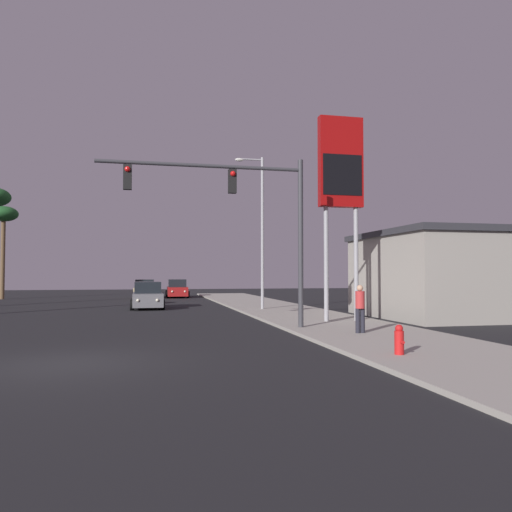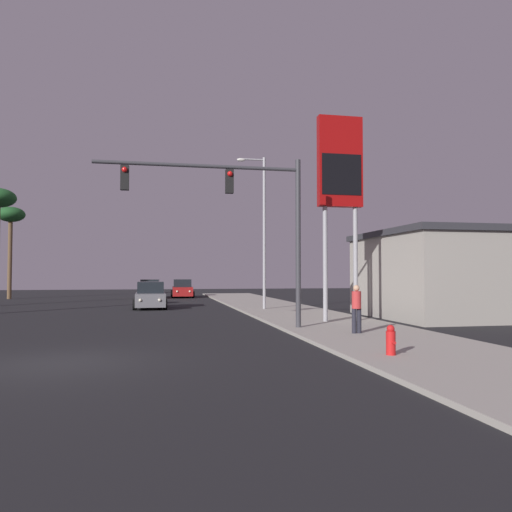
% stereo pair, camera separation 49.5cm
% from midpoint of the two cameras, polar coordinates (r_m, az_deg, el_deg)
% --- Properties ---
extents(ground_plane, '(120.00, 120.00, 0.00)m').
position_cam_midpoint_polar(ground_plane, '(13.18, -21.68, -11.39)').
color(ground_plane, black).
extents(sidewalk_right, '(5.00, 60.00, 0.12)m').
position_cam_midpoint_polar(sidewalk_right, '(24.10, 5.69, -7.08)').
color(sidewalk_right, '#9E998E').
rests_on(sidewalk_right, ground).
extents(building_gas_station, '(10.30, 8.30, 4.30)m').
position_cam_midpoint_polar(building_gas_station, '(27.64, 22.86, -1.93)').
color(building_gas_station, gray).
rests_on(building_gas_station, ground).
extents(car_tan, '(2.04, 4.34, 1.68)m').
position_cam_midpoint_polar(car_tan, '(46.03, -12.90, -3.78)').
color(car_tan, tan).
rests_on(car_tan, ground).
extents(car_grey, '(2.04, 4.32, 1.68)m').
position_cam_midpoint_polar(car_grey, '(32.22, -12.72, -4.53)').
color(car_grey, slate).
rests_on(car_grey, ground).
extents(car_red, '(2.04, 4.33, 1.68)m').
position_cam_midpoint_polar(car_red, '(46.90, -9.30, -3.77)').
color(car_red, maroon).
rests_on(car_red, ground).
extents(traffic_light_mast, '(7.79, 0.36, 6.50)m').
position_cam_midpoint_polar(traffic_light_mast, '(19.00, -2.15, 5.74)').
color(traffic_light_mast, '#38383D').
rests_on(traffic_light_mast, sidewalk_right).
extents(street_lamp, '(1.74, 0.24, 9.00)m').
position_cam_midpoint_polar(street_lamp, '(29.61, 0.01, 3.64)').
color(street_lamp, '#99999E').
rests_on(street_lamp, sidewalk_right).
extents(gas_station_sign, '(2.00, 0.42, 9.00)m').
position_cam_midpoint_polar(gas_station_sign, '(22.59, 9.04, 9.31)').
color(gas_station_sign, '#99999E').
rests_on(gas_station_sign, sidewalk_right).
extents(fire_hydrant, '(0.24, 0.34, 0.76)m').
position_cam_midpoint_polar(fire_hydrant, '(13.30, 15.02, -9.26)').
color(fire_hydrant, red).
rests_on(fire_hydrant, sidewalk_right).
extents(pedestrian_on_sidewalk, '(0.34, 0.32, 1.67)m').
position_cam_midpoint_polar(pedestrian_on_sidewalk, '(17.75, 11.02, -5.69)').
color(pedestrian_on_sidewalk, '#23232D').
rests_on(pedestrian_on_sidewalk, sidewalk_right).
extents(palm_tree_far, '(2.40, 2.40, 8.07)m').
position_cam_midpoint_polar(palm_tree_far, '(48.71, -27.16, 3.83)').
color(palm_tree_far, brown).
rests_on(palm_tree_far, ground).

